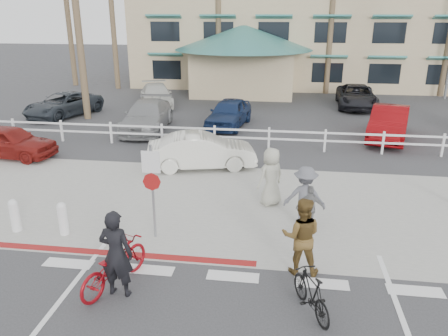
# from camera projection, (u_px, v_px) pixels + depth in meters

# --- Properties ---
(ground) EXTENTS (140.00, 140.00, 0.00)m
(ground) POSITION_uv_depth(u_px,v_px,m) (230.00, 293.00, 9.46)
(ground) COLOR #333335
(sidewalk_plaza) EXTENTS (22.00, 7.00, 0.01)m
(sidewalk_plaza) POSITION_uv_depth(u_px,v_px,m) (248.00, 206.00, 13.65)
(sidewalk_plaza) COLOR gray
(sidewalk_plaza) RESTS_ON ground
(cross_street) EXTENTS (40.00, 5.00, 0.01)m
(cross_street) POSITION_uv_depth(u_px,v_px,m) (256.00, 164.00, 17.38)
(cross_street) COLOR #333335
(cross_street) RESTS_ON ground
(parking_lot) EXTENTS (50.00, 16.00, 0.01)m
(parking_lot) POSITION_uv_depth(u_px,v_px,m) (267.00, 112.00, 26.23)
(parking_lot) COLOR #333335
(parking_lot) RESTS_ON ground
(curb_red) EXTENTS (7.00, 0.25, 0.02)m
(curb_red) POSITION_uv_depth(u_px,v_px,m) (117.00, 254.00, 10.96)
(curb_red) COLOR maroon
(curb_red) RESTS_ON ground
(rail_fence) EXTENTS (29.40, 0.16, 1.00)m
(rail_fence) POSITION_uv_depth(u_px,v_px,m) (271.00, 139.00, 19.01)
(rail_fence) COLOR silver
(rail_fence) RESTS_ON ground
(building) EXTENTS (28.00, 16.00, 11.30)m
(building) POSITION_uv_depth(u_px,v_px,m) (301.00, 12.00, 36.16)
(building) COLOR #C5B087
(building) RESTS_ON ground
(sign_post) EXTENTS (0.50, 0.10, 2.90)m
(sign_post) POSITION_uv_depth(u_px,v_px,m) (153.00, 187.00, 11.31)
(sign_post) COLOR gray
(sign_post) RESTS_ON ground
(bollard_0) EXTENTS (0.26, 0.26, 0.95)m
(bollard_0) POSITION_uv_depth(u_px,v_px,m) (63.00, 218.00, 11.78)
(bollard_0) COLOR silver
(bollard_0) RESTS_ON ground
(bollard_1) EXTENTS (0.26, 0.26, 0.95)m
(bollard_1) POSITION_uv_depth(u_px,v_px,m) (15.00, 215.00, 11.96)
(bollard_1) COLOR silver
(bollard_1) RESTS_ON ground
(palm_1) EXTENTS (4.00, 4.00, 13.00)m
(palm_1) POSITION_uv_depth(u_px,v_px,m) (111.00, 0.00, 32.09)
(palm_1) COLOR #163B1A
(palm_1) RESTS_ON ground
(palm_10) EXTENTS (4.00, 4.00, 12.00)m
(palm_10) POSITION_uv_depth(u_px,v_px,m) (76.00, 6.00, 22.68)
(palm_10) COLOR #163B1A
(palm_10) RESTS_ON ground
(bike_red) EXTENTS (1.39, 2.17, 1.08)m
(bike_red) POSITION_uv_depth(u_px,v_px,m) (114.00, 265.00, 9.53)
(bike_red) COLOR maroon
(bike_red) RESTS_ON ground
(rider_red) EXTENTS (0.75, 0.51, 1.97)m
(rider_red) POSITION_uv_depth(u_px,v_px,m) (116.00, 254.00, 9.10)
(rider_red) COLOR black
(rider_red) RESTS_ON ground
(bike_black) EXTENTS (1.02, 1.57, 0.92)m
(bike_black) POSITION_uv_depth(u_px,v_px,m) (311.00, 293.00, 8.70)
(bike_black) COLOR black
(bike_black) RESTS_ON ground
(rider_black) EXTENTS (0.92, 0.72, 1.86)m
(rider_black) POSITION_uv_depth(u_px,v_px,m) (301.00, 236.00, 9.92)
(rider_black) COLOR brown
(rider_black) RESTS_ON ground
(pedestrian_a) EXTENTS (1.19, 0.72, 1.79)m
(pedestrian_a) POSITION_uv_depth(u_px,v_px,m) (305.00, 197.00, 12.09)
(pedestrian_a) COLOR #585961
(pedestrian_a) RESTS_ON ground
(pedestrian_child) EXTENTS (0.77, 0.35, 1.30)m
(pedestrian_child) POSITION_uv_depth(u_px,v_px,m) (310.00, 208.00, 11.99)
(pedestrian_child) COLOR slate
(pedestrian_child) RESTS_ON ground
(pedestrian_b) EXTENTS (1.07, 1.04, 1.85)m
(pedestrian_b) POSITION_uv_depth(u_px,v_px,m) (271.00, 177.00, 13.50)
(pedestrian_b) COLOR #A8A896
(pedestrian_b) RESTS_ON ground
(car_white_sedan) EXTENTS (4.35, 2.40, 1.36)m
(car_white_sedan) POSITION_uv_depth(u_px,v_px,m) (202.00, 151.00, 16.77)
(car_white_sedan) COLOR silver
(car_white_sedan) RESTS_ON ground
(car_red_compact) EXTENTS (4.06, 1.98, 1.33)m
(car_red_compact) POSITION_uv_depth(u_px,v_px,m) (9.00, 142.00, 18.02)
(car_red_compact) COLOR maroon
(car_red_compact) RESTS_ON ground
(lot_car_0) EXTENTS (3.64, 5.23, 1.33)m
(lot_car_0) POSITION_uv_depth(u_px,v_px,m) (63.00, 105.00, 25.11)
(lot_car_0) COLOR #252B32
(lot_car_0) RESTS_ON ground
(lot_car_1) EXTENTS (2.37, 5.12, 1.45)m
(lot_car_1) POSITION_uv_depth(u_px,v_px,m) (147.00, 116.00, 22.13)
(lot_car_1) COLOR gray
(lot_car_1) RESTS_ON ground
(lot_car_2) EXTENTS (2.32, 4.45, 1.45)m
(lot_car_2) POSITION_uv_depth(u_px,v_px,m) (229.00, 113.00, 22.78)
(lot_car_2) COLOR #132449
(lot_car_2) RESTS_ON ground
(lot_car_3) EXTENTS (2.81, 4.91, 1.53)m
(lot_car_3) POSITION_uv_depth(u_px,v_px,m) (389.00, 123.00, 20.56)
(lot_car_3) COLOR maroon
(lot_car_3) RESTS_ON ground
(lot_car_4) EXTENTS (3.37, 5.01, 1.35)m
(lot_car_4) POSITION_uv_depth(u_px,v_px,m) (156.00, 95.00, 27.83)
(lot_car_4) COLOR silver
(lot_car_4) RESTS_ON ground
(lot_car_5) EXTENTS (2.53, 5.08, 1.38)m
(lot_car_5) POSITION_uv_depth(u_px,v_px,m) (356.00, 96.00, 27.37)
(lot_car_5) COLOR black
(lot_car_5) RESTS_ON ground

